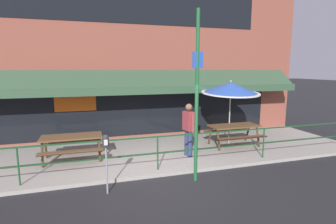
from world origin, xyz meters
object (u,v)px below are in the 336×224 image
(picnic_table_centre, at_px, (234,129))
(parking_meter_near, at_px, (106,146))
(picnic_table_left, at_px, (72,141))
(pedestrian_walking, at_px, (189,127))
(street_sign_pole, at_px, (197,96))
(patio_umbrella_centre, at_px, (231,88))

(picnic_table_centre, bearing_deg, parking_meter_near, -153.85)
(picnic_table_left, xyz_separation_m, picnic_table_centre, (5.59, -0.07, 0.00))
(pedestrian_walking, xyz_separation_m, parking_meter_near, (-2.68, -1.68, 0.09))
(picnic_table_left, xyz_separation_m, parking_meter_near, (0.88, -2.38, 0.44))
(picnic_table_centre, relative_size, street_sign_pole, 0.42)
(picnic_table_centre, distance_m, patio_umbrella_centre, 1.52)
(street_sign_pole, bearing_deg, pedestrian_walking, 75.21)
(picnic_table_left, bearing_deg, patio_umbrella_centre, 2.96)
(pedestrian_walking, bearing_deg, patio_umbrella_centre, 25.97)
(pedestrian_walking, distance_m, parking_meter_near, 3.17)
(picnic_table_centre, bearing_deg, picnic_table_left, 179.29)
(picnic_table_centre, distance_m, pedestrian_walking, 2.16)
(pedestrian_walking, bearing_deg, street_sign_pole, -104.79)
(picnic_table_left, relative_size, parking_meter_near, 1.27)
(picnic_table_left, distance_m, street_sign_pole, 4.17)
(picnic_table_centre, xyz_separation_m, street_sign_pole, (-2.45, -2.22, 1.51))
(picnic_table_centre, relative_size, parking_meter_near, 1.27)
(patio_umbrella_centre, distance_m, street_sign_pole, 3.56)
(pedestrian_walking, xyz_separation_m, street_sign_pole, (-0.42, -1.58, 1.15))
(pedestrian_walking, height_order, street_sign_pole, street_sign_pole)
(picnic_table_centre, height_order, street_sign_pole, street_sign_pole)
(picnic_table_left, height_order, parking_meter_near, parking_meter_near)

